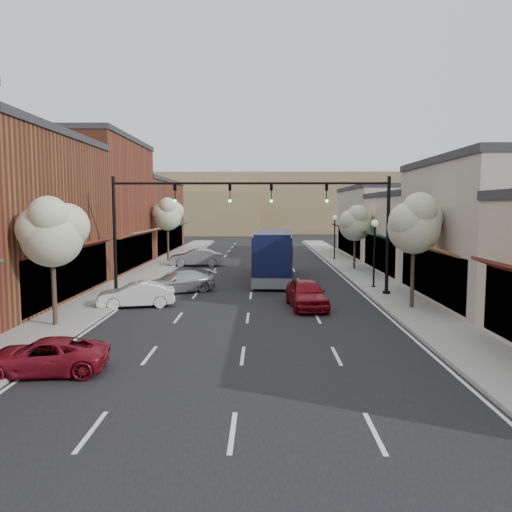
{
  "coord_description": "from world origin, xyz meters",
  "views": [
    {
      "loc": [
        0.69,
        -21.13,
        5.22
      ],
      "look_at": [
        0.29,
        9.67,
        2.2
      ],
      "focal_mm": 35.0,
      "sensor_mm": 36.0,
      "label": 1
    }
  ],
  "objects_px": {
    "lamp_post_near": "(374,242)",
    "parked_car_e": "(196,257)",
    "parked_car_a": "(43,356)",
    "tree_right_near": "(415,223)",
    "red_hatchback": "(306,294)",
    "parked_car_c": "(178,282)",
    "parked_car_b": "(136,295)",
    "tree_right_far": "(356,222)",
    "lamp_post_far": "(335,230)",
    "tree_left_near": "(52,231)",
    "signal_mast_right": "(347,218)",
    "tree_left_far": "(168,214)",
    "coach_bus": "(274,254)",
    "signal_mast_left": "(155,217)"
  },
  "relations": [
    {
      "from": "lamp_post_near",
      "to": "parked_car_e",
      "type": "distance_m",
      "value": 18.15
    },
    {
      "from": "parked_car_a",
      "to": "tree_right_near",
      "type": "bearing_deg",
      "value": 117.79
    },
    {
      "from": "red_hatchback",
      "to": "parked_car_c",
      "type": "relative_size",
      "value": 0.97
    },
    {
      "from": "red_hatchback",
      "to": "parked_car_b",
      "type": "xyz_separation_m",
      "value": [
        -8.9,
        0.11,
        -0.1
      ]
    },
    {
      "from": "tree_right_far",
      "to": "lamp_post_far",
      "type": "distance_m",
      "value": 8.13
    },
    {
      "from": "tree_right_far",
      "to": "parked_car_e",
      "type": "height_order",
      "value": "tree_right_far"
    },
    {
      "from": "parked_car_a",
      "to": "parked_car_b",
      "type": "distance_m",
      "value": 10.53
    },
    {
      "from": "parked_car_a",
      "to": "tree_left_near",
      "type": "bearing_deg",
      "value": -167.36
    },
    {
      "from": "parked_car_e",
      "to": "parked_car_c",
      "type": "bearing_deg",
      "value": -5.46
    },
    {
      "from": "red_hatchback",
      "to": "parked_car_c",
      "type": "bearing_deg",
      "value": 142.79
    },
    {
      "from": "signal_mast_right",
      "to": "parked_car_a",
      "type": "distance_m",
      "value": 18.75
    },
    {
      "from": "tree_right_near",
      "to": "lamp_post_far",
      "type": "height_order",
      "value": "tree_right_near"
    },
    {
      "from": "tree_left_far",
      "to": "parked_car_b",
      "type": "xyz_separation_m",
      "value": [
        2.33,
        -21.39,
        -3.95
      ]
    },
    {
      "from": "parked_car_c",
      "to": "parked_car_a",
      "type": "bearing_deg",
      "value": -36.29
    },
    {
      "from": "tree_right_far",
      "to": "lamp_post_near",
      "type": "xyz_separation_m",
      "value": [
        -0.55,
        -9.44,
        -0.99
      ]
    },
    {
      "from": "lamp_post_near",
      "to": "coach_bus",
      "type": "xyz_separation_m",
      "value": [
        -6.27,
        4.44,
        -1.16
      ]
    },
    {
      "from": "parked_car_a",
      "to": "signal_mast_left",
      "type": "bearing_deg",
      "value": 171.13
    },
    {
      "from": "tree_right_near",
      "to": "parked_car_a",
      "type": "relative_size",
      "value": 1.49
    },
    {
      "from": "tree_left_near",
      "to": "parked_car_b",
      "type": "xyz_separation_m",
      "value": [
        2.33,
        4.61,
        -3.57
      ]
    },
    {
      "from": "tree_right_far",
      "to": "tree_left_near",
      "type": "xyz_separation_m",
      "value": [
        -16.6,
        -20.0,
        0.23
      ]
    },
    {
      "from": "red_hatchback",
      "to": "parked_car_b",
      "type": "relative_size",
      "value": 1.12
    },
    {
      "from": "lamp_post_near",
      "to": "lamp_post_far",
      "type": "xyz_separation_m",
      "value": [
        0.0,
        17.5,
        0.0
      ]
    },
    {
      "from": "signal_mast_left",
      "to": "signal_mast_right",
      "type": "bearing_deg",
      "value": 0.0
    },
    {
      "from": "tree_left_near",
      "to": "lamp_post_far",
      "type": "xyz_separation_m",
      "value": [
        16.05,
        28.06,
        -1.22
      ]
    },
    {
      "from": "coach_bus",
      "to": "parked_car_b",
      "type": "distance_m",
      "value": 12.84
    },
    {
      "from": "signal_mast_left",
      "to": "lamp_post_near",
      "type": "relative_size",
      "value": 1.85
    },
    {
      "from": "lamp_post_far",
      "to": "parked_car_e",
      "type": "distance_m",
      "value": 14.2
    },
    {
      "from": "tree_right_far",
      "to": "coach_bus",
      "type": "xyz_separation_m",
      "value": [
        -6.81,
        -5.0,
        -2.15
      ]
    },
    {
      "from": "tree_left_near",
      "to": "lamp_post_far",
      "type": "relative_size",
      "value": 1.28
    },
    {
      "from": "tree_left_far",
      "to": "parked_car_c",
      "type": "bearing_deg",
      "value": -77.39
    },
    {
      "from": "tree_right_far",
      "to": "signal_mast_right",
      "type": "bearing_deg",
      "value": -102.85
    },
    {
      "from": "tree_right_near",
      "to": "tree_left_far",
      "type": "relative_size",
      "value": 0.97
    },
    {
      "from": "signal_mast_right",
      "to": "signal_mast_left",
      "type": "xyz_separation_m",
      "value": [
        -11.24,
        0.0,
        0.0
      ]
    },
    {
      "from": "signal_mast_left",
      "to": "parked_car_c",
      "type": "height_order",
      "value": "signal_mast_left"
    },
    {
      "from": "parked_car_e",
      "to": "parked_car_b",
      "type": "bearing_deg",
      "value": -10.78
    },
    {
      "from": "tree_left_far",
      "to": "lamp_post_near",
      "type": "relative_size",
      "value": 1.38
    },
    {
      "from": "tree_left_near",
      "to": "parked_car_c",
      "type": "distance_m",
      "value": 10.49
    },
    {
      "from": "coach_bus",
      "to": "parked_car_c",
      "type": "bearing_deg",
      "value": -132.91
    },
    {
      "from": "parked_car_e",
      "to": "signal_mast_left",
      "type": "bearing_deg",
      "value": -10.1
    },
    {
      "from": "parked_car_b",
      "to": "lamp_post_near",
      "type": "bearing_deg",
      "value": 100.22
    },
    {
      "from": "parked_car_b",
      "to": "parked_car_c",
      "type": "height_order",
      "value": "parked_car_c"
    },
    {
      "from": "signal_mast_left",
      "to": "tree_left_far",
      "type": "xyz_separation_m",
      "value": [
        -2.63,
        17.95,
        -0.02
      ]
    },
    {
      "from": "lamp_post_far",
      "to": "parked_car_e",
      "type": "relative_size",
      "value": 0.95
    },
    {
      "from": "lamp_post_near",
      "to": "parked_car_b",
      "type": "xyz_separation_m",
      "value": [
        -13.72,
        -5.94,
        -2.35
      ]
    },
    {
      "from": "tree_left_far",
      "to": "parked_car_a",
      "type": "xyz_separation_m",
      "value": [
        2.05,
        -31.92,
        -4.05
      ]
    },
    {
      "from": "lamp_post_near",
      "to": "parked_car_c",
      "type": "bearing_deg",
      "value": -173.29
    },
    {
      "from": "signal_mast_right",
      "to": "coach_bus",
      "type": "height_order",
      "value": "signal_mast_right"
    },
    {
      "from": "signal_mast_left",
      "to": "parked_car_b",
      "type": "relative_size",
      "value": 2.07
    },
    {
      "from": "parked_car_a",
      "to": "parked_car_b",
      "type": "relative_size",
      "value": 1.01
    },
    {
      "from": "parked_car_a",
      "to": "lamp_post_far",
      "type": "bearing_deg",
      "value": 151.11
    }
  ]
}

